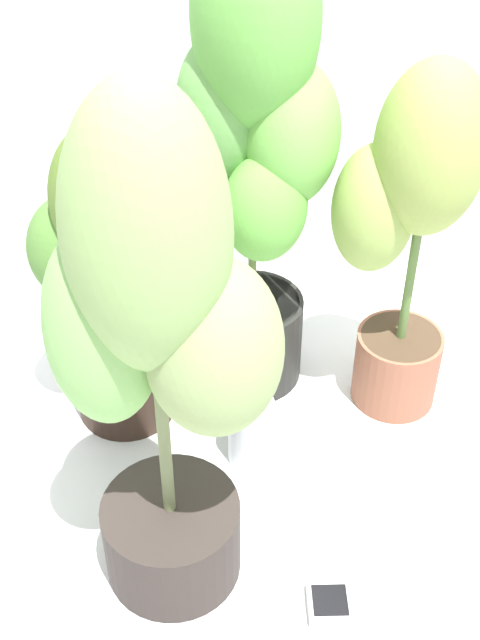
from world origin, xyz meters
TOP-DOWN VIEW (x-y plane):
  - ground_plane at (0.00, 0.00)m, footprint 8.00×8.00m
  - potted_plant_back_center at (-0.02, 0.46)m, footprint 0.37×0.35m
  - potted_plant_back_left at (-0.33, 0.38)m, footprint 0.35×0.29m
  - potted_plant_front_left at (-0.24, -0.05)m, footprint 0.39×0.33m
  - potted_plant_back_right at (0.27, 0.35)m, footprint 0.35×0.30m
  - hygrometer_box at (0.02, -0.18)m, footprint 0.09×0.09m
  - nutrient_bottle at (-0.07, 0.20)m, footprint 0.10×0.10m

SIDE VIEW (x-z plane):
  - ground_plane at x=0.00m, z-range 0.00..0.00m
  - hygrometer_box at x=0.02m, z-range 0.00..0.03m
  - nutrient_bottle at x=-0.07m, z-range -0.01..0.18m
  - potted_plant_back_left at x=-0.33m, z-range 0.04..0.75m
  - potted_plant_back_right at x=0.27m, z-range 0.08..0.89m
  - potted_plant_front_left at x=-0.24m, z-range 0.06..1.05m
  - potted_plant_back_center at x=-0.02m, z-range 0.08..1.15m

